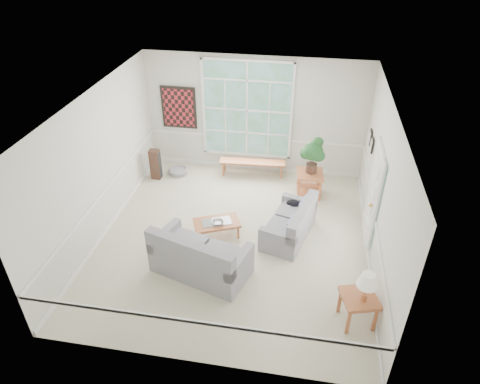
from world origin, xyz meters
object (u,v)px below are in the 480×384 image
Objects in this scene: coffee_table at (217,229)px; end_table at (309,184)px; loveseat_right at (289,220)px; side_table at (357,309)px; loveseat_front at (201,251)px.

end_table is (1.84, 1.90, 0.13)m from coffee_table.
end_table is (0.36, 1.65, -0.09)m from loveseat_right.
loveseat_right is 2.44m from side_table.
loveseat_right is 2.42× the size of end_table.
loveseat_right is at bearing 121.87° from side_table.
end_table reaches higher than coffee_table.
loveseat_right is at bearing -102.34° from end_table.
loveseat_right is 0.83× the size of loveseat_front.
coffee_table is 3.31m from side_table.
side_table is at bearing -57.24° from coffee_table.
coffee_table is 1.55× the size of end_table.
loveseat_front is 1.14m from coffee_table.
end_table is at bearing 22.00° from coffee_table.
coffee_table is at bearing 104.30° from loveseat_front.
coffee_table is 2.65m from end_table.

